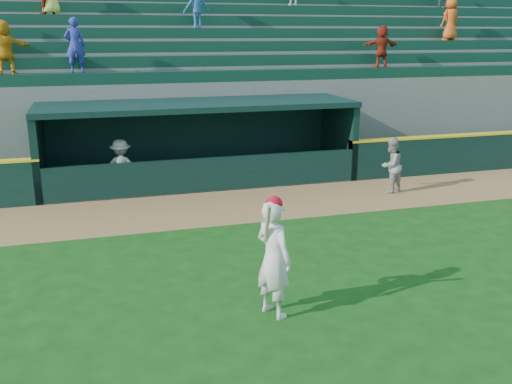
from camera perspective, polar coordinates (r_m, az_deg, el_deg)
ground at (r=10.69m, az=2.46°, el=-8.96°), size 120.00×120.00×0.00m
warning_track at (r=15.11m, az=-3.56°, el=-1.51°), size 40.00×3.00×0.01m
dugout_player_front at (r=16.74m, az=13.34°, el=2.60°), size 0.96×0.89×1.59m
dugout_player_inside at (r=16.52m, az=-13.32°, el=2.41°), size 1.08×0.70×1.58m
dugout at (r=17.75m, az=-5.90°, el=5.51°), size 9.40×2.80×2.46m
stands at (r=22.07m, az=-8.26°, el=10.13°), size 34.50×6.30×6.97m
batter_at_plate at (r=9.14m, az=1.77°, el=-6.49°), size 0.73×0.90×2.03m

